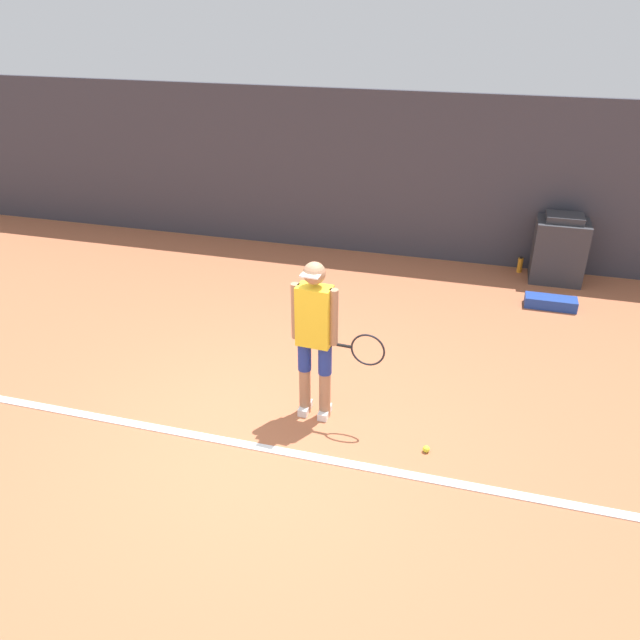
{
  "coord_description": "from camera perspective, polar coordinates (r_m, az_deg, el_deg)",
  "views": [
    {
      "loc": [
        1.85,
        -4.61,
        3.97
      ],
      "look_at": [
        0.35,
        0.76,
        1.01
      ],
      "focal_mm": 35.0,
      "sensor_mm": 36.0,
      "label": 1
    }
  ],
  "objects": [
    {
      "name": "tennis_ball",
      "position": [
        6.25,
        9.69,
        -11.55
      ],
      "size": [
        0.07,
        0.07,
        0.07
      ],
      "color": "#D1E533",
      "rests_on": "ground_plane"
    },
    {
      "name": "court_baseline",
      "position": [
        6.25,
        -5.37,
        -11.54
      ],
      "size": [
        21.6,
        0.1,
        0.01
      ],
      "color": "white",
      "rests_on": "ground_plane"
    },
    {
      "name": "equipment_bag",
      "position": [
        9.36,
        20.34,
        1.53
      ],
      "size": [
        0.7,
        0.27,
        0.15
      ],
      "color": "#1E3D99",
      "rests_on": "ground_plane"
    },
    {
      "name": "water_bottle",
      "position": [
        10.39,
        17.81,
        4.82
      ],
      "size": [
        0.08,
        0.08,
        0.26
      ],
      "color": "orange",
      "rests_on": "ground_plane"
    },
    {
      "name": "ground_plane",
      "position": [
        6.35,
        -4.94,
        -10.83
      ],
      "size": [
        24.0,
        24.0,
        0.0
      ],
      "primitive_type": "plane",
      "color": "#B76642"
    },
    {
      "name": "back_wall",
      "position": [
        10.38,
        5.0,
        13.05
      ],
      "size": [
        24.0,
        0.1,
        2.64
      ],
      "color": "#383842",
      "rests_on": "ground_plane"
    },
    {
      "name": "covered_chair",
      "position": [
        10.15,
        21.02,
        6.05
      ],
      "size": [
        0.76,
        0.59,
        1.05
      ],
      "color": "#333338",
      "rests_on": "ground_plane"
    },
    {
      "name": "tennis_player",
      "position": [
        6.16,
        -0.38,
        -1.28
      ],
      "size": [
        0.96,
        0.29,
        1.72
      ],
      "rotation": [
        0.0,
        0.0,
        -0.07
      ],
      "color": "#A37556",
      "rests_on": "ground_plane"
    }
  ]
}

